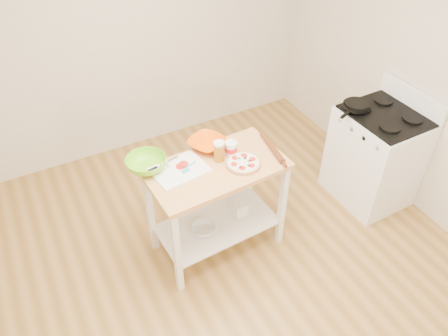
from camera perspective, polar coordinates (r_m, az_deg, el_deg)
The scene contains 15 objects.
room_shell at distance 2.69m, azimuth 2.05°, elevation 1.37°, with size 4.04×4.54×2.74m.
prep_island at distance 3.49m, azimuth -0.98°, elevation -3.00°, with size 1.10×0.64×0.90m.
gas_stove at distance 4.34m, azimuth 19.09°, elevation 1.47°, with size 0.62×0.72×1.11m.
skillet at distance 4.05m, azimuth 16.90°, elevation 7.79°, with size 0.37×0.24×0.03m.
pizza at distance 3.33m, azimuth 2.52°, elevation 0.68°, with size 0.27×0.27×0.04m.
cutting_board at distance 3.30m, azimuth -5.92°, elevation -0.17°, with size 0.43×0.35×0.04m.
spatula at distance 3.30m, azimuth -4.70°, elevation 0.07°, with size 0.14×0.09×0.01m.
knife at distance 3.34m, azimuth -8.44°, elevation 0.27°, with size 0.27×0.08×0.01m.
orange_bowl at distance 3.50m, azimuth -2.25°, elevation 3.23°, with size 0.28×0.28×0.07m, color #F55D05.
green_bowl at distance 3.33m, azimuth -10.13°, elevation 0.57°, with size 0.31×0.31×0.10m, color #72C81C.
beer_pint at distance 3.33m, azimuth -0.67°, elevation 2.22°, with size 0.08×0.08×0.17m.
yogurt_tub at distance 3.40m, azimuth 0.92°, elevation 2.58°, with size 0.10×0.10×0.21m.
rolling_pin at distance 3.49m, azimuth 6.31°, elevation 2.71°, with size 0.05×0.05×0.39m, color brown.
shelf_glass_bowl at distance 3.69m, azimuth -2.67°, elevation -7.93°, with size 0.20×0.20×0.06m, color silver.
shelf_bin at distance 3.82m, azimuth 2.03°, elevation -5.21°, with size 0.12×0.12×0.12m, color white.
Camera 1 is at (-1.07, -1.80, 3.04)m, focal length 35.00 mm.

